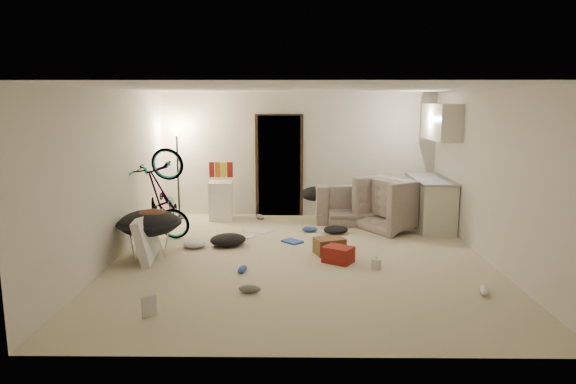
{
  "coord_description": "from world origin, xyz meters",
  "views": [
    {
      "loc": [
        -0.11,
        -7.38,
        2.33
      ],
      "look_at": [
        -0.2,
        0.6,
        0.91
      ],
      "focal_mm": 32.0,
      "sensor_mm": 36.0,
      "label": 1
    }
  ],
  "objects_px": {
    "sofa": "(364,207)",
    "tv_box": "(146,237)",
    "floor_lamp": "(177,153)",
    "bicycle": "(163,216)",
    "drink_case_b": "(338,255)",
    "mini_fridge": "(221,201)",
    "armchair": "(399,209)",
    "saucer_chair": "(149,229)",
    "juicer": "(376,263)",
    "drink_case_a": "(329,246)",
    "kitchen_counter": "(430,204)"
  },
  "relations": [
    {
      "from": "drink_case_b",
      "to": "tv_box",
      "type": "bearing_deg",
      "value": -150.47
    },
    {
      "from": "bicycle",
      "to": "saucer_chair",
      "type": "xyz_separation_m",
      "value": [
        0.0,
        -0.85,
        -0.01
      ]
    },
    {
      "from": "floor_lamp",
      "to": "tv_box",
      "type": "height_order",
      "value": "floor_lamp"
    },
    {
      "from": "sofa",
      "to": "armchair",
      "type": "bearing_deg",
      "value": 135.61
    },
    {
      "from": "armchair",
      "to": "drink_case_a",
      "type": "bearing_deg",
      "value": 107.84
    },
    {
      "from": "bicycle",
      "to": "juicer",
      "type": "xyz_separation_m",
      "value": [
        3.35,
        -1.47,
        -0.34
      ]
    },
    {
      "from": "kitchen_counter",
      "to": "saucer_chair",
      "type": "distance_m",
      "value": 5.07
    },
    {
      "from": "sofa",
      "to": "tv_box",
      "type": "xyz_separation_m",
      "value": [
        -3.56,
        -2.48,
        0.05
      ]
    },
    {
      "from": "tv_box",
      "to": "kitchen_counter",
      "type": "bearing_deg",
      "value": 17.05
    },
    {
      "from": "sofa",
      "to": "mini_fridge",
      "type": "height_order",
      "value": "mini_fridge"
    },
    {
      "from": "armchair",
      "to": "mini_fridge",
      "type": "bearing_deg",
      "value": 47.23
    },
    {
      "from": "juicer",
      "to": "tv_box",
      "type": "bearing_deg",
      "value": 172.88
    },
    {
      "from": "bicycle",
      "to": "tv_box",
      "type": "xyz_separation_m",
      "value": [
        0.0,
        -1.05,
        -0.09
      ]
    },
    {
      "from": "bicycle",
      "to": "drink_case_b",
      "type": "height_order",
      "value": "bicycle"
    },
    {
      "from": "bicycle",
      "to": "armchair",
      "type": "bearing_deg",
      "value": -70.3
    },
    {
      "from": "kitchen_counter",
      "to": "tv_box",
      "type": "bearing_deg",
      "value": -156.76
    },
    {
      "from": "juicer",
      "to": "sofa",
      "type": "bearing_deg",
      "value": 85.9
    },
    {
      "from": "tv_box",
      "to": "drink_case_b",
      "type": "relative_size",
      "value": 2.44
    },
    {
      "from": "kitchen_counter",
      "to": "drink_case_b",
      "type": "bearing_deg",
      "value": -130.9
    },
    {
      "from": "armchair",
      "to": "drink_case_b",
      "type": "relative_size",
      "value": 2.64
    },
    {
      "from": "drink_case_b",
      "to": "armchair",
      "type": "bearing_deg",
      "value": 90.51
    },
    {
      "from": "mini_fridge",
      "to": "tv_box",
      "type": "xyz_separation_m",
      "value": [
        -0.76,
        -2.58,
        -0.05
      ]
    },
    {
      "from": "sofa",
      "to": "saucer_chair",
      "type": "relative_size",
      "value": 1.94
    },
    {
      "from": "mini_fridge",
      "to": "saucer_chair",
      "type": "distance_m",
      "value": 2.5
    },
    {
      "from": "armchair",
      "to": "drink_case_b",
      "type": "height_order",
      "value": "armchair"
    },
    {
      "from": "sofa",
      "to": "floor_lamp",
      "type": "bearing_deg",
      "value": -5.2
    },
    {
      "from": "floor_lamp",
      "to": "drink_case_a",
      "type": "xyz_separation_m",
      "value": [
        2.85,
        -2.41,
        -1.18
      ]
    },
    {
      "from": "floor_lamp",
      "to": "juicer",
      "type": "distance_m",
      "value": 4.8
    },
    {
      "from": "kitchen_counter",
      "to": "drink_case_a",
      "type": "height_order",
      "value": "kitchen_counter"
    },
    {
      "from": "tv_box",
      "to": "floor_lamp",
      "type": "bearing_deg",
      "value": 85.95
    },
    {
      "from": "armchair",
      "to": "floor_lamp",
      "type": "bearing_deg",
      "value": 48.02
    },
    {
      "from": "sofa",
      "to": "saucer_chair",
      "type": "bearing_deg",
      "value": 30.59
    },
    {
      "from": "saucer_chair",
      "to": "drink_case_b",
      "type": "distance_m",
      "value": 2.88
    },
    {
      "from": "drink_case_b",
      "to": "floor_lamp",
      "type": "bearing_deg",
      "value": 168.62
    },
    {
      "from": "floor_lamp",
      "to": "tv_box",
      "type": "relative_size",
      "value": 1.82
    },
    {
      "from": "juicer",
      "to": "bicycle",
      "type": "bearing_deg",
      "value": 156.39
    },
    {
      "from": "kitchen_counter",
      "to": "juicer",
      "type": "distance_m",
      "value": 2.83
    },
    {
      "from": "saucer_chair",
      "to": "juicer",
      "type": "distance_m",
      "value": 3.43
    },
    {
      "from": "drink_case_b",
      "to": "juicer",
      "type": "height_order",
      "value": "drink_case_b"
    },
    {
      "from": "kitchen_counter",
      "to": "mini_fridge",
      "type": "relative_size",
      "value": 1.99
    },
    {
      "from": "sofa",
      "to": "armchair",
      "type": "relative_size",
      "value": 1.76
    },
    {
      "from": "mini_fridge",
      "to": "floor_lamp",
      "type": "bearing_deg",
      "value": 172.06
    },
    {
      "from": "sofa",
      "to": "drink_case_a",
      "type": "xyz_separation_m",
      "value": [
        -0.82,
        -2.21,
        -0.15
      ]
    },
    {
      "from": "mini_fridge",
      "to": "juicer",
      "type": "xyz_separation_m",
      "value": [
        2.6,
        -3.0,
        -0.29
      ]
    },
    {
      "from": "mini_fridge",
      "to": "drink_case_a",
      "type": "height_order",
      "value": "mini_fridge"
    },
    {
      "from": "mini_fridge",
      "to": "drink_case_b",
      "type": "relative_size",
      "value": 1.85
    },
    {
      "from": "saucer_chair",
      "to": "drink_case_b",
      "type": "bearing_deg",
      "value": -6.84
    },
    {
      "from": "drink_case_a",
      "to": "juicer",
      "type": "bearing_deg",
      "value": -68.2
    },
    {
      "from": "armchair",
      "to": "drink_case_a",
      "type": "relative_size",
      "value": 2.45
    },
    {
      "from": "armchair",
      "to": "juicer",
      "type": "bearing_deg",
      "value": 129.26
    }
  ]
}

